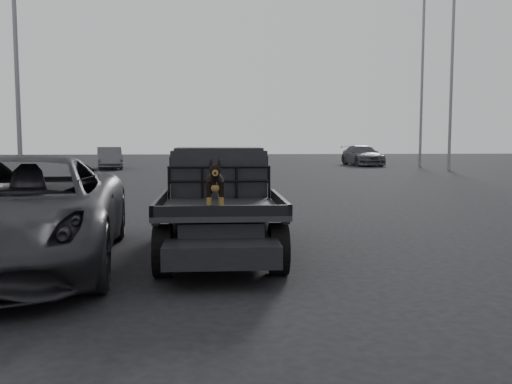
{
  "coord_description": "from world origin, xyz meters",
  "views": [
    {
      "loc": [
        -0.74,
        -7.46,
        1.99
      ],
      "look_at": [
        -0.19,
        -0.18,
        1.29
      ],
      "focal_mm": 40.0,
      "sensor_mm": 36.0,
      "label": 1
    }
  ],
  "objects": [
    {
      "name": "floodlight_mid",
      "position": [
        13.41,
        25.85,
        7.45
      ],
      "size": [
        1.08,
        0.28,
        13.71
      ],
      "color": "slate",
      "rests_on": "ground"
    },
    {
      "name": "floodlight_near",
      "position": [
        -8.2,
        15.25,
        7.16
      ],
      "size": [
        1.08,
        0.28,
        13.12
      ],
      "color": "slate",
      "rests_on": "ground"
    },
    {
      "name": "floodlight_far",
      "position": [
        13.28,
        30.34,
        8.24
      ],
      "size": [
        1.08,
        0.28,
        15.26
      ],
      "color": "slate",
      "rests_on": "ground"
    },
    {
      "name": "ute_cab",
      "position": [
        -0.63,
        3.29,
        1.36
      ],
      "size": [
        1.72,
        1.3,
        0.88
      ],
      "primitive_type": null,
      "color": "black",
      "rests_on": "flatbed_ute"
    },
    {
      "name": "dog",
      "position": [
        -0.71,
        0.76,
        1.29
      ],
      "size": [
        0.32,
        0.6,
        0.74
      ],
      "primitive_type": null,
      "color": "black",
      "rests_on": "flatbed_ute"
    },
    {
      "name": "headache_rack",
      "position": [
        -0.63,
        2.54,
        1.2
      ],
      "size": [
        1.8,
        0.08,
        0.55
      ],
      "primitive_type": null,
      "color": "black",
      "rests_on": "flatbed_ute"
    },
    {
      "name": "flatbed_ute",
      "position": [
        -0.63,
        2.34,
        0.46
      ],
      "size": [
        2.0,
        5.4,
        0.92
      ],
      "primitive_type": null,
      "color": "black",
      "rests_on": "ground"
    },
    {
      "name": "distant_car_b",
      "position": [
        9.81,
        32.24,
        0.71
      ],
      "size": [
        2.38,
        5.03,
        1.42
      ],
      "primitive_type": "imported",
      "rotation": [
        0.0,
        0.0,
        0.08
      ],
      "color": "#414246",
      "rests_on": "ground"
    },
    {
      "name": "distant_car_a",
      "position": [
        -7.26,
        29.06,
        0.69
      ],
      "size": [
        2.3,
        4.39,
        1.38
      ],
      "primitive_type": "imported",
      "rotation": [
        0.0,
        0.0,
        0.21
      ],
      "color": "#47474C",
      "rests_on": "ground"
    },
    {
      "name": "ground",
      "position": [
        0.0,
        0.0,
        0.0
      ],
      "size": [
        120.0,
        120.0,
        0.0
      ],
      "primitive_type": "plane",
      "color": "black",
      "rests_on": "ground"
    },
    {
      "name": "parked_suv",
      "position": [
        -3.66,
        1.4,
        0.86
      ],
      "size": [
        3.46,
        6.42,
        1.71
      ],
      "primitive_type": "imported",
      "rotation": [
        0.0,
        0.0,
        0.1
      ],
      "color": "#2B2B30",
      "rests_on": "ground"
    }
  ]
}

